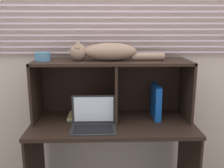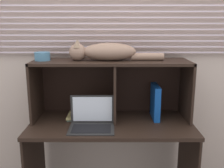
{
  "view_description": "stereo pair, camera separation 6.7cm",
  "coord_description": "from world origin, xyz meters",
  "px_view_note": "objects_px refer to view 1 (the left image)",
  "views": [
    {
      "loc": [
        -0.06,
        -1.8,
        1.52
      ],
      "look_at": [
        0.0,
        0.31,
        1.04
      ],
      "focal_mm": 41.4,
      "sensor_mm": 36.0,
      "label": 1
    },
    {
      "loc": [
        0.01,
        -1.8,
        1.52
      ],
      "look_at": [
        0.0,
        0.31,
        1.04
      ],
      "focal_mm": 41.4,
      "sensor_mm": 36.0,
      "label": 2
    }
  ],
  "objects_px": {
    "book_stack": "(79,116)",
    "small_basket": "(43,57)",
    "binder_upright": "(156,101)",
    "cat": "(106,52)",
    "laptop": "(94,121)"
  },
  "relations": [
    {
      "from": "book_stack",
      "to": "small_basket",
      "type": "bearing_deg",
      "value": -179.5
    },
    {
      "from": "binder_upright",
      "to": "book_stack",
      "type": "distance_m",
      "value": 0.67
    },
    {
      "from": "cat",
      "to": "book_stack",
      "type": "xyz_separation_m",
      "value": [
        -0.23,
        0.0,
        -0.55
      ]
    },
    {
      "from": "binder_upright",
      "to": "small_basket",
      "type": "xyz_separation_m",
      "value": [
        -0.94,
        0.0,
        0.39
      ]
    },
    {
      "from": "binder_upright",
      "to": "small_basket",
      "type": "relative_size",
      "value": 2.27
    },
    {
      "from": "book_stack",
      "to": "laptop",
      "type": "bearing_deg",
      "value": -58.55
    },
    {
      "from": "cat",
      "to": "small_basket",
      "type": "xyz_separation_m",
      "value": [
        -0.52,
        0.0,
        -0.04
      ]
    },
    {
      "from": "laptop",
      "to": "book_stack",
      "type": "xyz_separation_m",
      "value": [
        -0.13,
        0.22,
        -0.03
      ]
    },
    {
      "from": "laptop",
      "to": "small_basket",
      "type": "bearing_deg",
      "value": 152.6
    },
    {
      "from": "cat",
      "to": "laptop",
      "type": "relative_size",
      "value": 2.22
    },
    {
      "from": "book_stack",
      "to": "small_basket",
      "type": "relative_size",
      "value": 1.7
    },
    {
      "from": "laptop",
      "to": "small_basket",
      "type": "distance_m",
      "value": 0.67
    },
    {
      "from": "cat",
      "to": "small_basket",
      "type": "height_order",
      "value": "cat"
    },
    {
      "from": "laptop",
      "to": "book_stack",
      "type": "relative_size",
      "value": 1.62
    },
    {
      "from": "laptop",
      "to": "binder_upright",
      "type": "relative_size",
      "value": 1.21
    }
  ]
}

